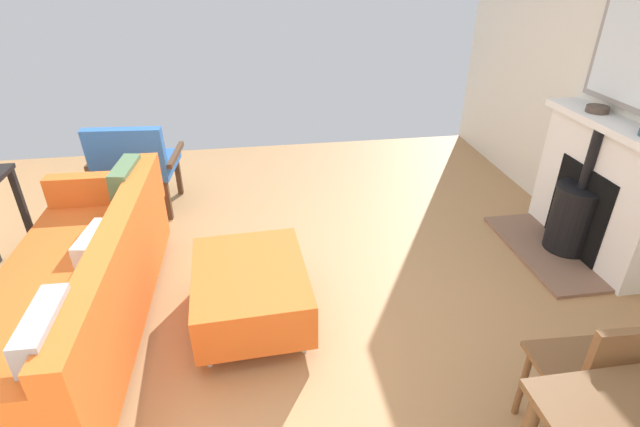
% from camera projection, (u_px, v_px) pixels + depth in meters
% --- Properties ---
extents(ground_plane, '(5.75, 5.51, 0.01)m').
position_uv_depth(ground_plane, '(219.00, 302.00, 3.11)').
color(ground_plane, '#A87A4C').
extents(fireplace, '(0.64, 1.20, 1.01)m').
position_uv_depth(fireplace, '(591.00, 198.00, 3.42)').
color(fireplace, brown).
rests_on(fireplace, ground).
extents(mantel_bowl_near, '(0.15, 0.15, 0.04)m').
position_uv_depth(mantel_bowl_near, '(598.00, 109.00, 3.33)').
color(mantel_bowl_near, '#47382D').
rests_on(mantel_bowl_near, fireplace).
extents(sofa, '(0.84, 2.03, 0.79)m').
position_uv_depth(sofa, '(77.00, 292.00, 2.65)').
color(sofa, '#B2B2B7').
rests_on(sofa, ground).
extents(ottoman, '(0.70, 0.86, 0.38)m').
position_uv_depth(ottoman, '(251.00, 289.00, 2.85)').
color(ottoman, '#B2B2B7').
rests_on(ottoman, ground).
extents(armchair_accent, '(0.72, 0.63, 0.81)m').
position_uv_depth(armchair_accent, '(135.00, 161.00, 3.94)').
color(armchair_accent, '#4C3321').
rests_on(armchair_accent, ground).
extents(dining_chair_near_fireplace, '(0.42, 0.42, 0.83)m').
position_uv_depth(dining_chair_near_fireplace, '(603.00, 377.00, 1.93)').
color(dining_chair_near_fireplace, brown).
rests_on(dining_chair_near_fireplace, ground).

